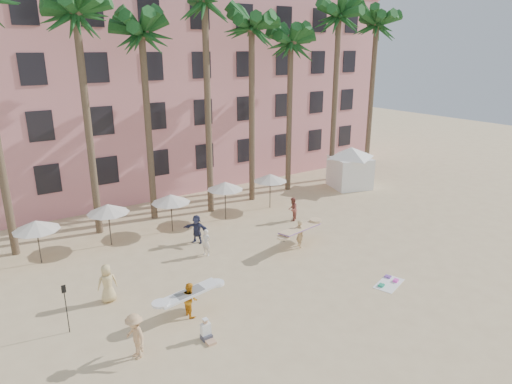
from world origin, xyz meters
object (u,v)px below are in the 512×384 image
object	(u,v)px
pink_hotel	(186,87)
carrier_white	(190,298)
carrier_yellow	(300,232)
cabana	(350,164)

from	to	relation	value
pink_hotel	carrier_white	bearing A→B (deg)	-116.51
carrier_yellow	carrier_white	distance (m)	9.24
pink_hotel	cabana	xyz separation A→B (m)	(8.77, -12.98, -5.93)
cabana	carrier_yellow	distance (m)	13.59
cabana	carrier_white	size ratio (longest dim) A/B	1.95
pink_hotel	cabana	bearing A→B (deg)	-55.96
pink_hotel	carrier_white	size ratio (longest dim) A/B	12.10
cabana	carrier_yellow	bearing A→B (deg)	-148.01
carrier_white	carrier_yellow	bearing A→B (deg)	18.18
carrier_yellow	carrier_white	world-z (taller)	carrier_yellow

